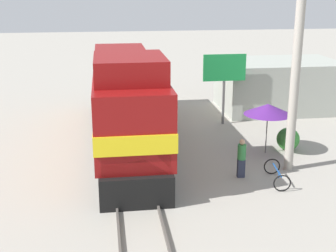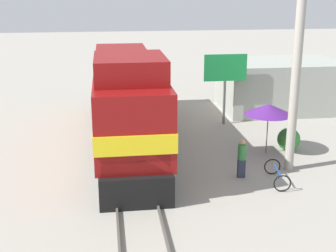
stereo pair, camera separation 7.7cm
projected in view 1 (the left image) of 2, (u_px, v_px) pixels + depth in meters
ground_plane at (130, 166)px, 20.27m from camera, size 120.00×120.00×0.00m
rail_near at (114, 165)px, 20.15m from camera, size 0.08×32.39×0.15m
rail_far at (147, 163)px, 20.34m from camera, size 0.08×32.39×0.15m
locomotive at (126, 102)px, 22.32m from camera, size 2.89×14.99×4.95m
utility_pole at (296, 64)px, 18.57m from camera, size 1.80×0.37×8.86m
vendor_umbrella at (268, 109)px, 21.20m from camera, size 2.19×2.19×2.36m
billboard_sign at (224, 72)px, 25.48m from camera, size 2.38×0.12×3.92m
shrub_cluster at (288, 139)px, 22.07m from camera, size 1.08×1.08×1.08m
person_bystander at (242, 157)px, 18.83m from camera, size 0.34×0.34×1.63m
bicycle at (277, 174)px, 18.47m from camera, size 0.89×1.82×0.68m
building_block_distant at (278, 85)px, 29.03m from camera, size 7.11×4.74×3.05m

